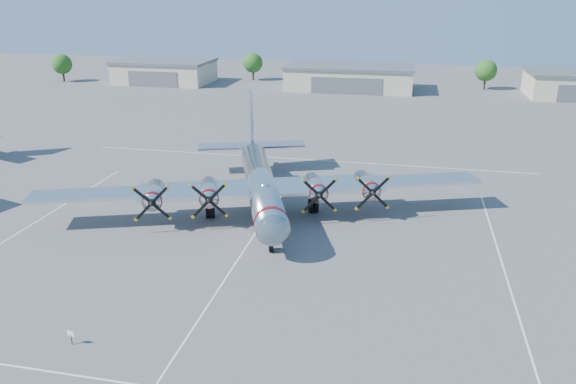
% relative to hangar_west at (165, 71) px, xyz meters
% --- Properties ---
extents(ground, '(260.00, 260.00, 0.00)m').
position_rel_hangar_west_xyz_m(ground, '(45.00, -81.96, -2.71)').
color(ground, '#4E4E50').
rests_on(ground, ground).
extents(parking_lines, '(60.00, 50.08, 0.01)m').
position_rel_hangar_west_xyz_m(parking_lines, '(45.00, -83.71, -2.71)').
color(parking_lines, silver).
rests_on(parking_lines, ground).
extents(hangar_west, '(22.60, 14.60, 5.40)m').
position_rel_hangar_west_xyz_m(hangar_west, '(0.00, 0.00, 0.00)').
color(hangar_west, '#B9B093').
rests_on(hangar_west, ground).
extents(hangar_center, '(28.60, 14.60, 5.40)m').
position_rel_hangar_west_xyz_m(hangar_center, '(45.00, -0.00, -0.00)').
color(hangar_center, '#B9B093').
rests_on(hangar_center, ground).
extents(tree_far_west, '(4.80, 4.80, 6.64)m').
position_rel_hangar_west_xyz_m(tree_far_west, '(-25.00, -3.96, 1.51)').
color(tree_far_west, '#382619').
rests_on(tree_far_west, ground).
extents(tree_west, '(4.80, 4.80, 6.64)m').
position_rel_hangar_west_xyz_m(tree_west, '(20.00, 8.04, 1.51)').
color(tree_west, '#382619').
rests_on(tree_west, ground).
extents(tree_east, '(4.80, 4.80, 6.64)m').
position_rel_hangar_west_xyz_m(tree_east, '(75.00, 6.04, 1.51)').
color(tree_east, '#382619').
rests_on(tree_east, ground).
extents(main_bomber_b29, '(52.52, 43.93, 9.91)m').
position_rel_hangar_west_xyz_m(main_bomber_b29, '(43.85, -75.25, -2.71)').
color(main_bomber_b29, silver).
rests_on(main_bomber_b29, ground).
extents(info_placard, '(0.53, 0.12, 1.02)m').
position_rel_hangar_west_xyz_m(info_placard, '(37.96, -101.19, -1.99)').
color(info_placard, black).
rests_on(info_placard, ground).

